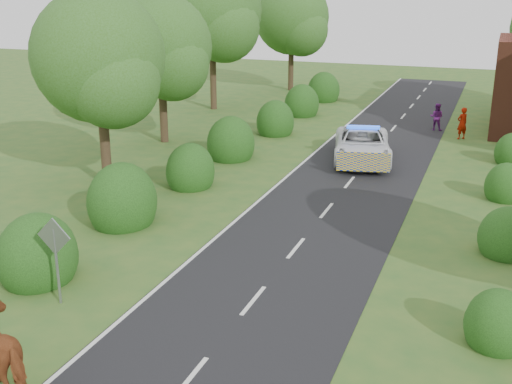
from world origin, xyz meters
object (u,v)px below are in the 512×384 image
at_px(cow, 8,354).
at_px(pedestrian_red, 462,123).
at_px(pedestrian_purple, 437,117).
at_px(road_sign, 55,248).
at_px(police_van, 362,145).

height_order(cow, pedestrian_red, pedestrian_red).
xyz_separation_m(cow, pedestrian_red, (7.60, 28.25, 0.09)).
relative_size(pedestrian_red, pedestrian_purple, 1.11).
xyz_separation_m(road_sign, pedestrian_purple, (7.46, 26.42, -0.83)).
distance_m(cow, pedestrian_purple, 30.67).
height_order(police_van, pedestrian_red, pedestrian_red).
xyz_separation_m(police_van, pedestrian_purple, (2.74, 8.52, 0.00)).
distance_m(cow, pedestrian_red, 29.25).
bearing_deg(pedestrian_red, pedestrian_purple, -91.22).
relative_size(police_van, pedestrian_red, 3.49).
relative_size(cow, pedestrian_red, 1.28).
xyz_separation_m(cow, police_van, (3.27, 21.55, -0.01)).
height_order(pedestrian_red, pedestrian_purple, pedestrian_red).
bearing_deg(cow, pedestrian_red, -178.77).
height_order(road_sign, police_van, road_sign).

